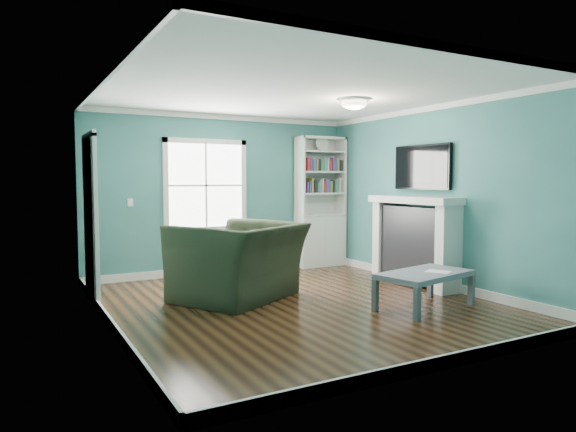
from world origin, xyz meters
TOP-DOWN VIEW (x-y plane):
  - floor at (0.00, 0.00)m, footprint 5.00×5.00m
  - room_walls at (0.00, 0.00)m, footprint 5.00×5.00m
  - trim at (0.00, 0.00)m, footprint 4.50×5.00m
  - window at (-0.30, 2.49)m, footprint 1.40×0.06m
  - bookshelf at (1.77, 2.30)m, footprint 0.90×0.35m
  - fireplace at (2.08, 0.20)m, footprint 0.44×1.58m
  - tv at (2.20, 0.20)m, footprint 0.06×1.10m
  - door at (-2.22, 1.40)m, footprint 0.12×0.98m
  - ceiling_fixture at (0.90, 0.10)m, footprint 0.38×0.38m
  - light_switch at (-1.50, 2.48)m, footprint 0.08×0.01m
  - recliner at (-0.52, 0.61)m, footprint 1.79×1.60m
  - coffee_table at (1.25, -0.88)m, footprint 1.30×0.89m
  - paper_sheet at (1.40, -0.95)m, footprint 0.32×0.35m

SIDE VIEW (x-z plane):
  - floor at x=0.00m, z-range 0.00..0.00m
  - coffee_table at x=1.25m, z-range 0.16..0.59m
  - paper_sheet at x=1.40m, z-range 0.43..0.44m
  - fireplace at x=2.08m, z-range -0.01..1.29m
  - recliner at x=-0.52m, z-range 0.00..1.32m
  - bookshelf at x=1.77m, z-range -0.23..2.08m
  - door at x=-2.22m, z-range -0.01..2.16m
  - light_switch at x=-1.50m, z-range 1.14..1.26m
  - trim at x=0.00m, z-range -0.06..2.54m
  - window at x=-0.30m, z-range 0.70..2.20m
  - room_walls at x=0.00m, z-range -0.92..4.08m
  - tv at x=2.20m, z-range 1.40..2.05m
  - ceiling_fixture at x=0.90m, z-range 2.47..2.63m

